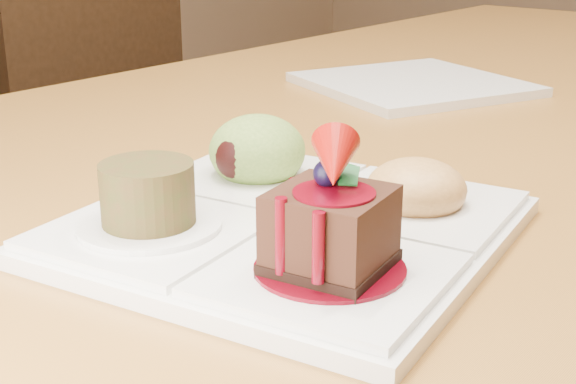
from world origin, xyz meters
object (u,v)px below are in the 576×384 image
Objects in this scene: chair_left at (139,140)px; sampler_plate at (288,207)px; dining_table at (521,132)px; second_plate at (413,84)px.

chair_left is 1.02m from sampler_plate.
dining_table is 0.64m from sampler_plate.
chair_left is 0.66m from second_plate.
chair_left is at bearing -175.10° from dining_table.
sampler_plate is 0.54m from second_plate.
sampler_plate is at bearing -81.84° from dining_table.
sampler_plate is (0.09, -0.62, 0.09)m from dining_table.
dining_table is 1.83× the size of chair_left.
dining_table is at bearing 91.99° from chair_left.
dining_table is at bearing 89.21° from sampler_plate.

